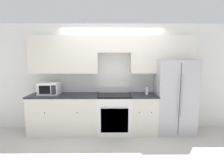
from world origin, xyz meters
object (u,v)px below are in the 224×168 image
Objects in this scene: oven_range at (114,113)px; microwave at (50,88)px; refrigerator at (174,96)px; bottle at (147,91)px.

microwave is (-1.52, 0.03, 0.60)m from oven_range.
refrigerator reaches higher than oven_range.
refrigerator reaches higher than microwave.
microwave is (-2.95, -0.03, 0.20)m from refrigerator.
refrigerator is 0.69m from bottle.
refrigerator is at bearing 0.61° from microwave.
refrigerator is at bearing 9.45° from bottle.
microwave is at bearing 178.73° from oven_range.
oven_range is 0.93m from bottle.
oven_range is at bearing -177.38° from refrigerator.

